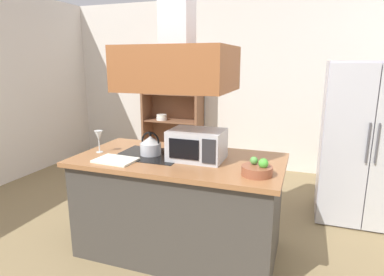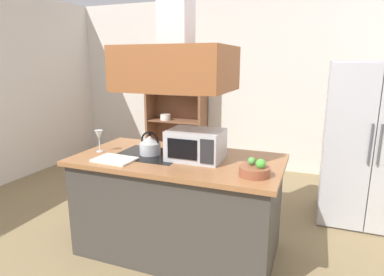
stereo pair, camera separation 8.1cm
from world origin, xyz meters
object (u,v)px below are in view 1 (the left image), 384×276
Objects in this scene: cutting_board at (116,160)px; microwave at (197,145)px; kettle at (150,145)px; dish_cabinet at (173,116)px; fruit_bowl at (257,169)px; refrigerator at (365,143)px; wine_glass_on_counter at (99,136)px.

microwave is (0.63, 0.28, 0.12)m from cutting_board.
kettle reaches higher than cutting_board.
dish_cabinet is 2.83m from microwave.
dish_cabinet is 2.66m from kettle.
cutting_board is at bearing -177.33° from fruit_bowl.
refrigerator is at bearing 58.44° from fruit_bowl.
refrigerator is 3.77× the size of microwave.
fruit_bowl is (0.99, -0.22, -0.05)m from kettle.
dish_cabinet reaches higher than cutting_board.
kettle is at bearing 167.55° from fruit_bowl.
kettle is at bearing 9.91° from wine_glass_on_counter.
fruit_bowl is at bearing -121.56° from refrigerator.
microwave is at bearing 1.00° from kettle.
refrigerator is 7.50× the size of fruit_bowl.
fruit_bowl is (-0.94, -1.53, 0.08)m from refrigerator.
dish_cabinet is at bearing 108.42° from kettle.
refrigerator is 3.02m from dish_cabinet.
refrigerator is at bearing 34.16° from kettle.
fruit_bowl is at bearing -5.18° from wine_glass_on_counter.
cutting_board is at bearing -125.29° from kettle.
microwave is 0.60m from fruit_bowl.
dish_cabinet reaches higher than fruit_bowl.
dish_cabinet reaches higher than wine_glass_on_counter.
kettle is 1.03× the size of wine_glass_on_counter.
microwave reaches higher than wine_glass_on_counter.
kettle is 0.35m from cutting_board.
fruit_bowl is at bearing -12.45° from kettle.
refrigerator is at bearing 41.14° from microwave.
refrigerator reaches higher than microwave.
cutting_board is 0.38m from wine_glass_on_counter.
microwave is (1.28, -2.51, 0.21)m from dish_cabinet.
cutting_board is (0.65, -2.80, 0.09)m from dish_cabinet.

